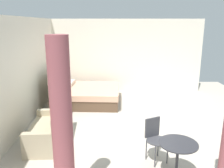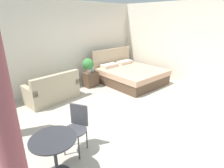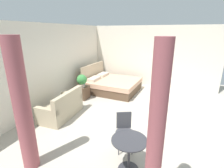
% 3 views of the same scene
% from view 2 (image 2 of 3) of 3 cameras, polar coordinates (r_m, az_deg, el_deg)
% --- Properties ---
extents(ground_plane, '(9.31, 8.79, 0.02)m').
position_cam_2_polar(ground_plane, '(4.73, 5.14, -8.90)').
color(ground_plane, '#B2A899').
extents(wall_back, '(9.31, 0.12, 2.82)m').
position_cam_2_polar(wall_back, '(6.44, -14.81, 11.75)').
color(wall_back, silver).
rests_on(wall_back, ground).
extents(wall_right, '(0.12, 5.79, 2.82)m').
position_cam_2_polar(wall_right, '(6.93, 23.11, 11.37)').
color(wall_right, silver).
rests_on(wall_right, ground).
extents(bed, '(2.00, 2.21, 1.13)m').
position_cam_2_polar(bed, '(6.75, 5.59, 2.90)').
color(bed, brown).
rests_on(bed, ground).
extents(couch, '(1.48, 0.83, 0.84)m').
position_cam_2_polar(couch, '(5.51, -18.07, -2.15)').
color(couch, tan).
rests_on(couch, ground).
extents(nightstand, '(0.47, 0.36, 0.51)m').
position_cam_2_polar(nightstand, '(6.39, -6.77, 1.51)').
color(nightstand, brown).
rests_on(nightstand, ground).
extents(potted_plant, '(0.39, 0.39, 0.50)m').
position_cam_2_polar(potted_plant, '(6.15, -7.51, 6.06)').
color(potted_plant, tan).
rests_on(potted_plant, nightstand).
extents(vase, '(0.13, 0.13, 0.22)m').
position_cam_2_polar(vase, '(6.38, -6.28, 4.91)').
color(vase, silver).
rests_on(vase, nightstand).
extents(balcony_table, '(0.67, 0.67, 0.68)m').
position_cam_2_polar(balcony_table, '(2.92, -17.59, -19.23)').
color(balcony_table, '#2D2D33').
rests_on(balcony_table, ground).
extents(cafe_chair_near_window, '(0.56, 0.56, 0.86)m').
position_cam_2_polar(cafe_chair_near_window, '(3.32, -10.96, -12.27)').
color(cafe_chair_near_window, '#3F3F44').
rests_on(cafe_chair_near_window, ground).
extents(curtain_left, '(0.22, 0.22, 2.52)m').
position_cam_2_polar(curtain_left, '(1.91, -29.71, -15.26)').
color(curtain_left, '#994C51').
rests_on(curtain_left, ground).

